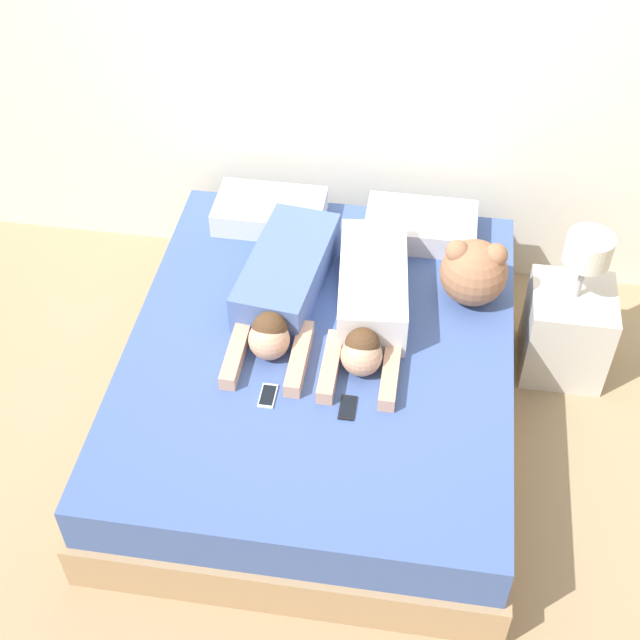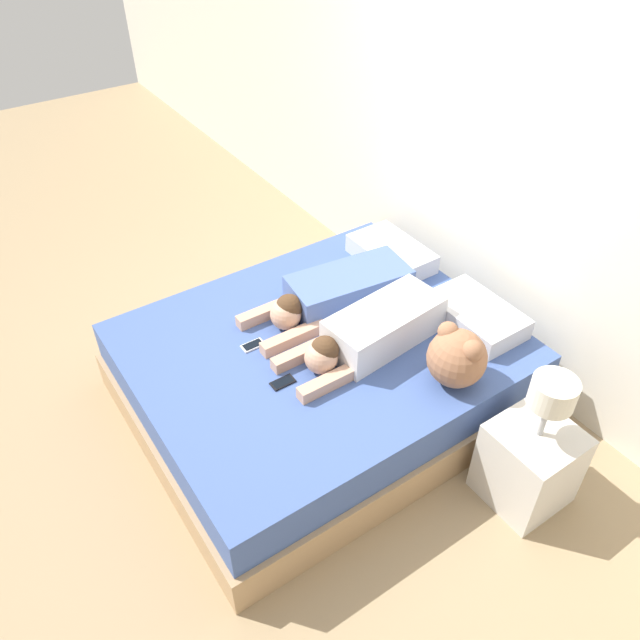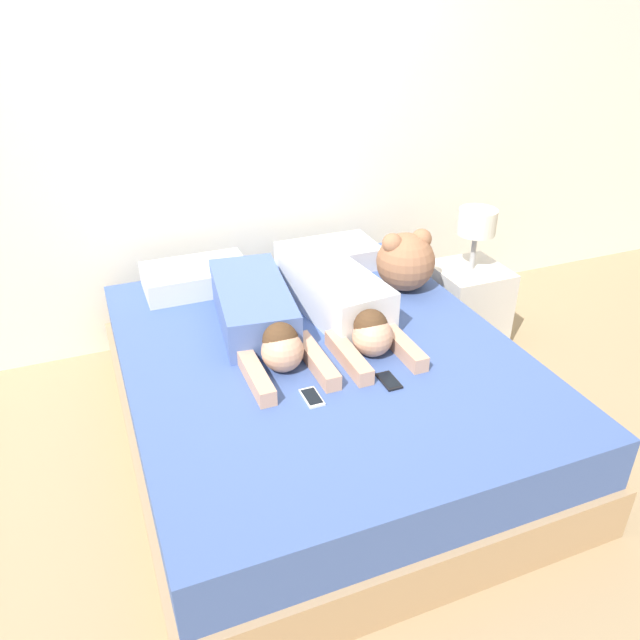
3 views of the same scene
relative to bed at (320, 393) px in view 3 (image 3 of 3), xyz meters
name	(u,v)px [view 3 (image 3 of 3)]	position (x,y,z in m)	size (l,w,h in m)	color
ground_plane	(320,432)	(0.00, 0.00, -0.24)	(12.00, 12.00, 0.00)	#9E8460
wall_back	(238,115)	(0.00, 1.21, 1.06)	(12.00, 0.06, 2.60)	silver
bed	(320,393)	(0.00, 0.00, 0.00)	(1.78, 2.12, 0.49)	tan
pillow_head_left	(196,277)	(-0.39, 0.83, 0.31)	(0.55, 0.34, 0.13)	silver
pillow_head_right	(329,256)	(0.39, 0.83, 0.31)	(0.55, 0.34, 0.13)	silver
person_left	(259,314)	(-0.21, 0.25, 0.34)	(0.41, 1.07, 0.21)	#4C66A5
person_right	(343,301)	(0.20, 0.20, 0.35)	(0.37, 1.00, 0.22)	silver
cell_phone_left	(312,397)	(-0.17, -0.34, 0.25)	(0.07, 0.13, 0.01)	silver
cell_phone_right	(389,381)	(0.17, -0.35, 0.25)	(0.07, 0.13, 0.01)	black
plush_toy	(406,260)	(0.65, 0.41, 0.41)	(0.31, 0.31, 0.33)	#996647
nightstand	(467,298)	(1.15, 0.51, 0.04)	(0.40, 0.40, 0.84)	beige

